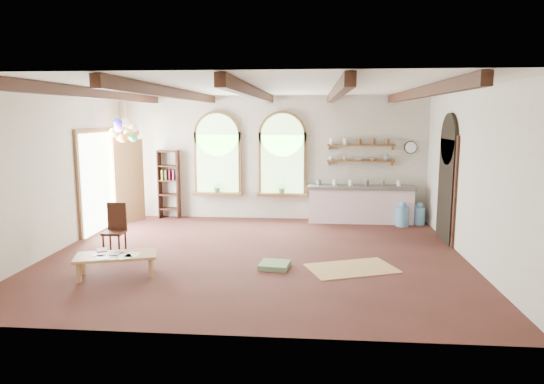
# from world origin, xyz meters

# --- Properties ---
(floor) EXTENTS (8.00, 8.00, 0.00)m
(floor) POSITION_xyz_m (0.00, 0.00, 0.00)
(floor) COLOR #4F2420
(floor) RESTS_ON ground
(ceiling_beams) EXTENTS (6.20, 6.80, 0.18)m
(ceiling_beams) POSITION_xyz_m (0.00, 0.00, 3.10)
(ceiling_beams) COLOR #3D1E13
(ceiling_beams) RESTS_ON ceiling
(window_left) EXTENTS (1.30, 0.28, 2.20)m
(window_left) POSITION_xyz_m (-1.40, 3.43, 1.63)
(window_left) COLOR brown
(window_left) RESTS_ON floor
(window_right) EXTENTS (1.30, 0.28, 2.20)m
(window_right) POSITION_xyz_m (0.30, 3.43, 1.63)
(window_right) COLOR brown
(window_right) RESTS_ON floor
(left_doorway) EXTENTS (0.10, 1.90, 2.50)m
(left_doorway) POSITION_xyz_m (-3.95, 1.80, 1.15)
(left_doorway) COLOR brown
(left_doorway) RESTS_ON floor
(right_doorway) EXTENTS (0.10, 1.30, 2.40)m
(right_doorway) POSITION_xyz_m (3.95, 1.50, 1.10)
(right_doorway) COLOR black
(right_doorway) RESTS_ON floor
(kitchen_counter) EXTENTS (2.68, 0.62, 0.94)m
(kitchen_counter) POSITION_xyz_m (2.30, 3.20, 0.48)
(kitchen_counter) COLOR silver
(kitchen_counter) RESTS_ON floor
(wall_shelf_lower) EXTENTS (1.70, 0.24, 0.04)m
(wall_shelf_lower) POSITION_xyz_m (2.30, 3.38, 1.55)
(wall_shelf_lower) COLOR brown
(wall_shelf_lower) RESTS_ON wall_back
(wall_shelf_upper) EXTENTS (1.70, 0.24, 0.04)m
(wall_shelf_upper) POSITION_xyz_m (2.30, 3.38, 1.95)
(wall_shelf_upper) COLOR brown
(wall_shelf_upper) RESTS_ON wall_back
(wall_clock) EXTENTS (0.32, 0.04, 0.32)m
(wall_clock) POSITION_xyz_m (3.55, 3.45, 1.90)
(wall_clock) COLOR black
(wall_clock) RESTS_ON wall_back
(bookshelf) EXTENTS (0.53, 0.32, 1.80)m
(bookshelf) POSITION_xyz_m (-2.70, 3.32, 0.90)
(bookshelf) COLOR #3D1E13
(bookshelf) RESTS_ON floor
(coffee_table) EXTENTS (1.44, 0.96, 0.38)m
(coffee_table) POSITION_xyz_m (-2.20, -1.43, 0.33)
(coffee_table) COLOR #A5824C
(coffee_table) RESTS_ON floor
(side_chair) EXTENTS (0.39, 0.39, 0.98)m
(side_chair) POSITION_xyz_m (-2.80, -0.05, 0.28)
(side_chair) COLOR #3D1E13
(side_chair) RESTS_ON floor
(floor_mat) EXTENTS (1.75, 1.41, 0.02)m
(floor_mat) POSITION_xyz_m (1.80, -0.70, 0.01)
(floor_mat) COLOR tan
(floor_mat) RESTS_ON floor
(floor_cushion) EXTENTS (0.57, 0.57, 0.09)m
(floor_cushion) POSITION_xyz_m (0.43, -0.74, 0.04)
(floor_cushion) COLOR #66855C
(floor_cushion) RESTS_ON floor
(water_jug_a) EXTENTS (0.29, 0.29, 0.56)m
(water_jug_a) POSITION_xyz_m (3.75, 3.05, 0.24)
(water_jug_a) COLOR #5D9AC8
(water_jug_a) RESTS_ON floor
(water_jug_b) EXTENTS (0.32, 0.32, 0.61)m
(water_jug_b) POSITION_xyz_m (3.30, 2.83, 0.26)
(water_jug_b) COLOR #5D9AC8
(water_jug_b) RESTS_ON floor
(balloon_cluster) EXTENTS (0.75, 0.82, 1.14)m
(balloon_cluster) POSITION_xyz_m (-3.41, 2.30, 2.33)
(balloon_cluster) COLOR white
(balloon_cluster) RESTS_ON floor
(table_book) EXTENTS (0.27, 0.31, 0.02)m
(table_book) POSITION_xyz_m (-2.61, -1.27, 0.39)
(table_book) COLOR olive
(table_book) RESTS_ON coffee_table
(tablet) EXTENTS (0.20, 0.26, 0.01)m
(tablet) POSITION_xyz_m (-2.21, -1.39, 0.38)
(tablet) COLOR black
(tablet) RESTS_ON coffee_table
(potted_plant_left) EXTENTS (0.27, 0.23, 0.30)m
(potted_plant_left) POSITION_xyz_m (-1.40, 3.32, 0.85)
(potted_plant_left) COLOR #598C4C
(potted_plant_left) RESTS_ON window_left
(potted_plant_right) EXTENTS (0.27, 0.23, 0.30)m
(potted_plant_right) POSITION_xyz_m (0.30, 3.32, 0.85)
(potted_plant_right) COLOR #598C4C
(potted_plant_right) RESTS_ON window_right
(shelf_cup_a) EXTENTS (0.12, 0.10, 0.10)m
(shelf_cup_a) POSITION_xyz_m (1.55, 3.38, 1.62)
(shelf_cup_a) COLOR white
(shelf_cup_a) RESTS_ON wall_shelf_lower
(shelf_cup_b) EXTENTS (0.10, 0.10, 0.09)m
(shelf_cup_b) POSITION_xyz_m (1.90, 3.38, 1.62)
(shelf_cup_b) COLOR beige
(shelf_cup_b) RESTS_ON wall_shelf_lower
(shelf_bowl_a) EXTENTS (0.22, 0.22, 0.05)m
(shelf_bowl_a) POSITION_xyz_m (2.25, 3.38, 1.60)
(shelf_bowl_a) COLOR beige
(shelf_bowl_a) RESTS_ON wall_shelf_lower
(shelf_bowl_b) EXTENTS (0.20, 0.20, 0.06)m
(shelf_bowl_b) POSITION_xyz_m (2.60, 3.38, 1.60)
(shelf_bowl_b) COLOR #8C664C
(shelf_bowl_b) RESTS_ON wall_shelf_lower
(shelf_vase) EXTENTS (0.18, 0.18, 0.19)m
(shelf_vase) POSITION_xyz_m (2.95, 3.38, 1.67)
(shelf_vase) COLOR slate
(shelf_vase) RESTS_ON wall_shelf_lower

